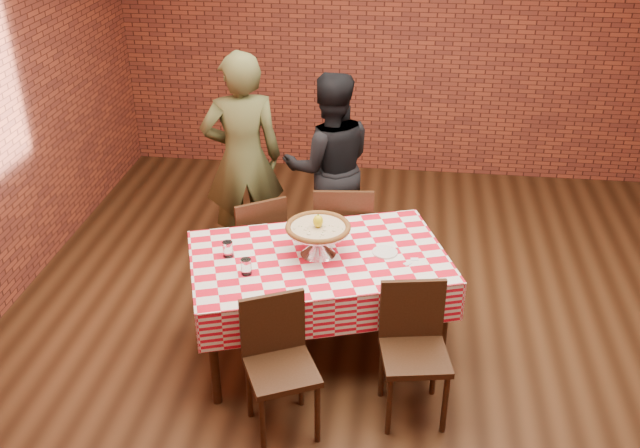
{
  "coord_description": "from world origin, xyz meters",
  "views": [
    {
      "loc": [
        0.2,
        -4.18,
        3.23
      ],
      "look_at": [
        -0.33,
        -0.01,
        0.93
      ],
      "focal_mm": 40.51,
      "sensor_mm": 36.0,
      "label": 1
    }
  ],
  "objects_px": {
    "pizza_stand": "(318,241)",
    "water_glass_left": "(246,267)",
    "condiment_caddy": "(319,224)",
    "chair_far_left": "(254,243)",
    "diner_black": "(330,167)",
    "water_glass_right": "(228,249)",
    "pizza": "(318,228)",
    "table": "(319,303)",
    "chair_far_right": "(343,233)",
    "diner_olive": "(243,159)",
    "chair_near_left": "(282,373)",
    "chair_near_right": "(415,358)"
  },
  "relations": [
    {
      "from": "table",
      "to": "diner_black",
      "type": "height_order",
      "value": "diner_black"
    },
    {
      "from": "pizza",
      "to": "diner_black",
      "type": "relative_size",
      "value": 0.27
    },
    {
      "from": "water_glass_left",
      "to": "chair_far_left",
      "type": "bearing_deg",
      "value": 99.77
    },
    {
      "from": "pizza_stand",
      "to": "water_glass_right",
      "type": "bearing_deg",
      "value": -169.48
    },
    {
      "from": "pizza_stand",
      "to": "water_glass_right",
      "type": "distance_m",
      "value": 0.6
    },
    {
      "from": "pizza",
      "to": "chair_near_right",
      "type": "relative_size",
      "value": 0.49
    },
    {
      "from": "chair_near_right",
      "to": "water_glass_left",
      "type": "bearing_deg",
      "value": 154.14
    },
    {
      "from": "diner_black",
      "to": "water_glass_right",
      "type": "bearing_deg",
      "value": 56.64
    },
    {
      "from": "condiment_caddy",
      "to": "table",
      "type": "bearing_deg",
      "value": -108.38
    },
    {
      "from": "pizza_stand",
      "to": "chair_near_right",
      "type": "relative_size",
      "value": 0.48
    },
    {
      "from": "water_glass_left",
      "to": "chair_far_left",
      "type": "relative_size",
      "value": 0.12
    },
    {
      "from": "pizza_stand",
      "to": "water_glass_right",
      "type": "xyz_separation_m",
      "value": [
        -0.58,
        -0.11,
        -0.04
      ]
    },
    {
      "from": "water_glass_right",
      "to": "chair_far_left",
      "type": "xyz_separation_m",
      "value": [
        0.01,
        0.72,
        -0.37
      ]
    },
    {
      "from": "chair_far_left",
      "to": "diner_black",
      "type": "bearing_deg",
      "value": -158.41
    },
    {
      "from": "water_glass_right",
      "to": "diner_olive",
      "type": "xyz_separation_m",
      "value": [
        -0.18,
        1.27,
        0.08
      ]
    },
    {
      "from": "chair_near_right",
      "to": "chair_far_right",
      "type": "relative_size",
      "value": 0.95
    },
    {
      "from": "condiment_caddy",
      "to": "diner_black",
      "type": "bearing_deg",
      "value": 66.5
    },
    {
      "from": "pizza",
      "to": "table",
      "type": "bearing_deg",
      "value": -75.59
    },
    {
      "from": "chair_far_right",
      "to": "diner_olive",
      "type": "relative_size",
      "value": 0.52
    },
    {
      "from": "water_glass_left",
      "to": "chair_near_left",
      "type": "xyz_separation_m",
      "value": [
        0.31,
        -0.53,
        -0.38
      ]
    },
    {
      "from": "condiment_caddy",
      "to": "chair_far_left",
      "type": "relative_size",
      "value": 0.16
    },
    {
      "from": "water_glass_left",
      "to": "water_glass_right",
      "type": "relative_size",
      "value": 1.0
    },
    {
      "from": "pizza",
      "to": "condiment_caddy",
      "type": "distance_m",
      "value": 0.3
    },
    {
      "from": "chair_far_right",
      "to": "diner_black",
      "type": "height_order",
      "value": "diner_black"
    },
    {
      "from": "pizza_stand",
      "to": "water_glass_left",
      "type": "height_order",
      "value": "pizza_stand"
    },
    {
      "from": "water_glass_left",
      "to": "diner_black",
      "type": "relative_size",
      "value": 0.07
    },
    {
      "from": "pizza_stand",
      "to": "diner_black",
      "type": "relative_size",
      "value": 0.27
    },
    {
      "from": "chair_far_right",
      "to": "chair_far_left",
      "type": "bearing_deg",
      "value": 10.95
    },
    {
      "from": "pizza_stand",
      "to": "pizza",
      "type": "height_order",
      "value": "pizza"
    },
    {
      "from": "pizza_stand",
      "to": "chair_far_left",
      "type": "xyz_separation_m",
      "value": [
        -0.58,
        0.61,
        -0.41
      ]
    },
    {
      "from": "water_glass_left",
      "to": "condiment_caddy",
      "type": "height_order",
      "value": "condiment_caddy"
    },
    {
      "from": "chair_far_right",
      "to": "diner_olive",
      "type": "distance_m",
      "value": 1.02
    },
    {
      "from": "condiment_caddy",
      "to": "chair_far_left",
      "type": "height_order",
      "value": "condiment_caddy"
    },
    {
      "from": "condiment_caddy",
      "to": "diner_olive",
      "type": "distance_m",
      "value": 1.16
    },
    {
      "from": "table",
      "to": "condiment_caddy",
      "type": "relative_size",
      "value": 11.5
    },
    {
      "from": "table",
      "to": "pizza_stand",
      "type": "bearing_deg",
      "value": 104.41
    },
    {
      "from": "table",
      "to": "pizza",
      "type": "relative_size",
      "value": 3.86
    },
    {
      "from": "diner_black",
      "to": "water_glass_left",
      "type": "bearing_deg",
      "value": 64.36
    },
    {
      "from": "condiment_caddy",
      "to": "chair_near_left",
      "type": "distance_m",
      "value": 1.18
    },
    {
      "from": "pizza",
      "to": "chair_near_left",
      "type": "height_order",
      "value": "pizza"
    },
    {
      "from": "chair_far_right",
      "to": "table",
      "type": "bearing_deg",
      "value": 78.66
    },
    {
      "from": "pizza",
      "to": "chair_far_left",
      "type": "relative_size",
      "value": 0.49
    },
    {
      "from": "pizza_stand",
      "to": "diner_black",
      "type": "xyz_separation_m",
      "value": [
        -0.08,
        1.32,
        -0.06
      ]
    },
    {
      "from": "pizza_stand",
      "to": "water_glass_left",
      "type": "distance_m",
      "value": 0.52
    },
    {
      "from": "water_glass_right",
      "to": "chair_far_right",
      "type": "bearing_deg",
      "value": 53.96
    },
    {
      "from": "condiment_caddy",
      "to": "chair_near_right",
      "type": "height_order",
      "value": "condiment_caddy"
    },
    {
      "from": "condiment_caddy",
      "to": "chair_far_left",
      "type": "distance_m",
      "value": 0.75
    },
    {
      "from": "condiment_caddy",
      "to": "chair_far_left",
      "type": "bearing_deg",
      "value": 122.05
    },
    {
      "from": "pizza_stand",
      "to": "chair_near_left",
      "type": "height_order",
      "value": "pizza_stand"
    },
    {
      "from": "water_glass_left",
      "to": "table",
      "type": "bearing_deg",
      "value": 33.04
    }
  ]
}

